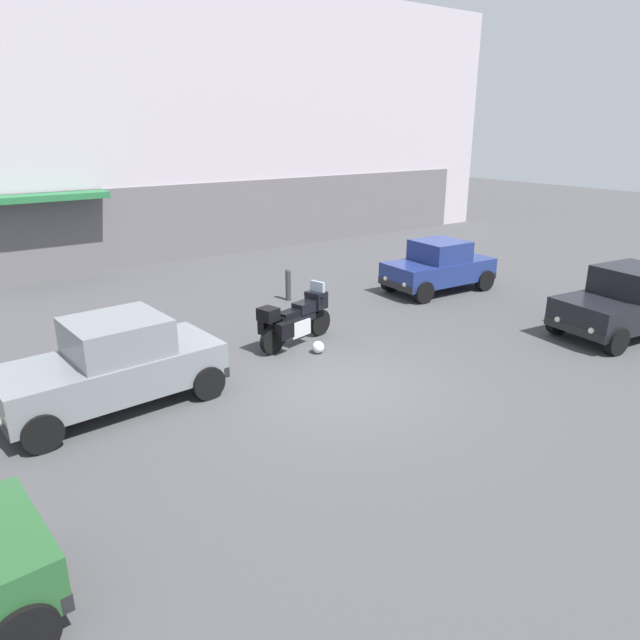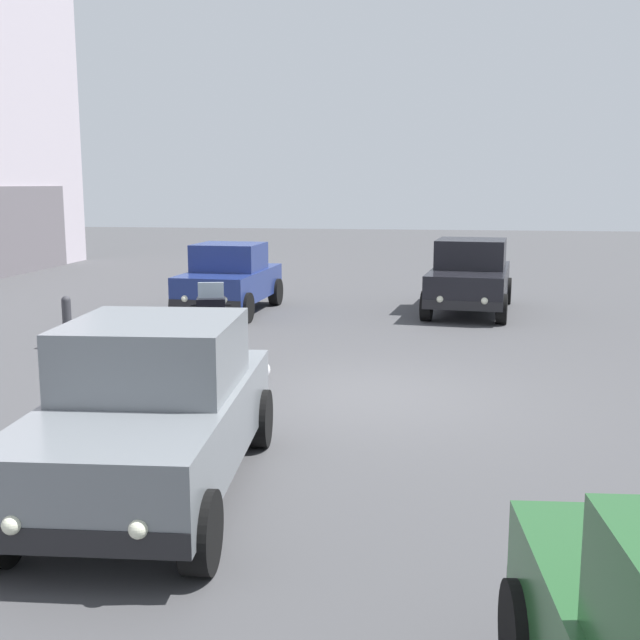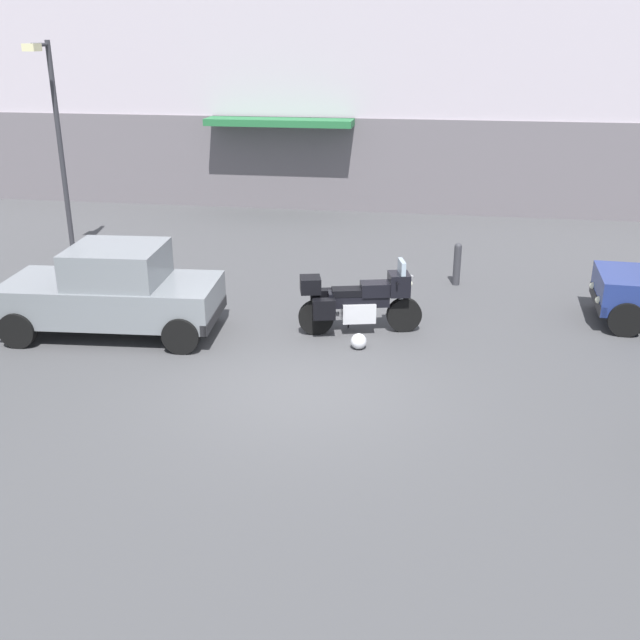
% 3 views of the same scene
% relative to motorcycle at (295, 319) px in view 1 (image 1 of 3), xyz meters
% --- Properties ---
extents(ground_plane, '(80.00, 80.00, 0.00)m').
position_rel_motorcycle_xyz_m(ground_plane, '(-0.58, -2.37, -0.62)').
color(ground_plane, '#424244').
extents(building_facade_rear, '(35.94, 3.40, 9.94)m').
position_rel_motorcycle_xyz_m(building_facade_rear, '(-0.58, 11.20, 4.30)').
color(building_facade_rear, '#B2A8B2').
rests_on(building_facade_rear, ground).
extents(motorcycle, '(2.23, 1.04, 1.36)m').
position_rel_motorcycle_xyz_m(motorcycle, '(0.00, 0.00, 0.00)').
color(motorcycle, black).
rests_on(motorcycle, ground).
extents(helmet, '(0.28, 0.28, 0.28)m').
position_rel_motorcycle_xyz_m(helmet, '(0.10, -0.75, -0.48)').
color(helmet, silver).
rests_on(helmet, ground).
extents(car_hatchback_near, '(4.00, 2.17, 1.64)m').
position_rel_motorcycle_xyz_m(car_hatchback_near, '(6.99, -4.05, 0.19)').
color(car_hatchback_near, black).
rests_on(car_hatchback_near, ground).
extents(car_compact_side, '(3.54, 1.86, 1.56)m').
position_rel_motorcycle_xyz_m(car_compact_side, '(6.08, 1.32, 0.15)').
color(car_compact_side, navy).
rests_on(car_compact_side, ground).
extents(car_wagon_end, '(3.96, 2.04, 1.64)m').
position_rel_motorcycle_xyz_m(car_wagon_end, '(-4.34, -0.73, 0.19)').
color(car_wagon_end, slate).
rests_on(car_wagon_end, ground).
extents(bollard_curbside, '(0.16, 0.16, 0.94)m').
position_rel_motorcycle_xyz_m(bollard_curbside, '(1.80, 3.14, -0.12)').
color(bollard_curbside, '#333338').
rests_on(bollard_curbside, ground).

